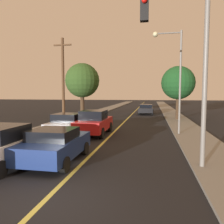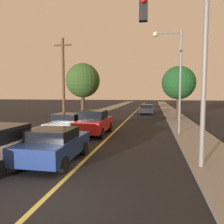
# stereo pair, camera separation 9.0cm
# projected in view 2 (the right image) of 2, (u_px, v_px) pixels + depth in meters

# --- Properties ---
(ground_plane) EXTENTS (200.00, 200.00, 0.00)m
(ground_plane) POSITION_uv_depth(u_px,v_px,m) (43.00, 201.00, 5.90)
(ground_plane) COLOR black
(road_surface) EXTENTS (8.66, 80.00, 0.01)m
(road_surface) POSITION_uv_depth(u_px,v_px,m) (138.00, 109.00, 41.14)
(road_surface) COLOR black
(road_surface) RESTS_ON ground
(sidewalk_left) EXTENTS (2.50, 80.00, 0.12)m
(sidewalk_left) POSITION_uv_depth(u_px,v_px,m) (109.00, 109.00, 42.18)
(sidewalk_left) COLOR gray
(sidewalk_left) RESTS_ON ground
(sidewalk_right) EXTENTS (2.50, 80.00, 0.12)m
(sidewalk_right) POSITION_uv_depth(u_px,v_px,m) (168.00, 109.00, 40.09)
(sidewalk_right) COLOR gray
(sidewalk_right) RESTS_ON ground
(car_near_lane_front) EXTENTS (2.06, 3.92, 1.43)m
(car_near_lane_front) POSITION_uv_depth(u_px,v_px,m) (54.00, 144.00, 9.26)
(car_near_lane_front) COLOR navy
(car_near_lane_front) RESTS_ON ground
(car_near_lane_second) EXTENTS (1.95, 4.47, 1.73)m
(car_near_lane_second) POSITION_uv_depth(u_px,v_px,m) (94.00, 122.00, 15.46)
(car_near_lane_second) COLOR red
(car_near_lane_second) RESTS_ON ground
(car_outer_lane_front) EXTENTS (1.96, 4.46, 1.62)m
(car_outer_lane_front) POSITION_uv_depth(u_px,v_px,m) (2.00, 145.00, 8.85)
(car_outer_lane_front) COLOR white
(car_outer_lane_front) RESTS_ON ground
(car_outer_lane_second) EXTENTS (2.09, 4.12, 1.49)m
(car_outer_lane_second) POSITION_uv_depth(u_px,v_px,m) (68.00, 123.00, 15.67)
(car_outer_lane_second) COLOR #A5A8B2
(car_outer_lane_second) RESTS_ON ground
(car_far_oncoming) EXTENTS (2.06, 4.11, 1.40)m
(car_far_oncoming) POSITION_uv_depth(u_px,v_px,m) (147.00, 109.00, 30.91)
(car_far_oncoming) COLOR black
(car_far_oncoming) RESTS_ON ground
(traffic_signal_mast) EXTENTS (4.20, 0.42, 6.84)m
(traffic_signal_mast) POSITION_uv_depth(u_px,v_px,m) (181.00, 46.00, 8.14)
(traffic_signal_mast) COLOR slate
(traffic_signal_mast) RESTS_ON ground
(streetlamp_right) EXTENTS (1.98, 0.36, 7.06)m
(streetlamp_right) POSITION_uv_depth(u_px,v_px,m) (174.00, 68.00, 14.96)
(streetlamp_right) COLOR slate
(streetlamp_right) RESTS_ON ground
(utility_pole_left) EXTENTS (1.60, 0.24, 7.60)m
(utility_pole_left) POSITION_uv_depth(u_px,v_px,m) (63.00, 80.00, 19.18)
(utility_pole_left) COLOR #513823
(utility_pole_left) RESTS_ON ground
(tree_left_near) EXTENTS (3.38, 3.38, 6.28)m
(tree_left_near) POSITION_uv_depth(u_px,v_px,m) (82.00, 80.00, 28.52)
(tree_left_near) COLOR #4C3823
(tree_left_near) RESTS_ON ground
(tree_left_far) EXTENTS (4.22, 4.22, 6.55)m
(tree_left_far) POSITION_uv_depth(u_px,v_px,m) (83.00, 81.00, 27.03)
(tree_left_far) COLOR #3D2B1C
(tree_left_far) RESTS_ON ground
(tree_right_near) EXTENTS (3.63, 3.63, 5.80)m
(tree_right_near) POSITION_uv_depth(u_px,v_px,m) (179.00, 83.00, 23.81)
(tree_right_near) COLOR #3D2B1C
(tree_right_near) RESTS_ON ground
(tree_right_far) EXTENTS (3.70, 3.70, 6.63)m
(tree_right_far) POSITION_uv_depth(u_px,v_px,m) (179.00, 80.00, 30.90)
(tree_right_far) COLOR #4C3823
(tree_right_far) RESTS_ON ground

